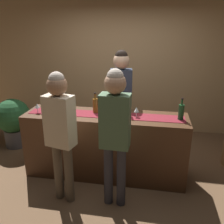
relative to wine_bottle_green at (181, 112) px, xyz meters
name	(u,v)px	position (x,y,z in m)	size (l,w,h in m)	color
ground_plane	(106,173)	(-1.03, 0.01, -1.07)	(10.00, 10.00, 0.00)	brown
back_wall	(123,61)	(-1.03, 1.91, 0.38)	(6.00, 0.12, 2.90)	tan
bar_counter	(105,145)	(-1.03, 0.01, -0.59)	(2.32, 0.60, 0.96)	#472B19
counter_runner_cloth	(105,115)	(-1.03, 0.01, -0.11)	(2.21, 0.28, 0.01)	maroon
wine_bottle_green	(181,112)	(0.00, 0.00, 0.00)	(0.07, 0.07, 0.30)	#194723
wine_bottle_clear	(127,107)	(-0.73, 0.05, 0.00)	(0.07, 0.07, 0.30)	#B2C6C1
wine_bottle_amber	(95,105)	(-1.19, 0.07, 0.00)	(0.07, 0.07, 0.30)	brown
wine_glass_near_customer	(105,109)	(-1.02, -0.04, -0.01)	(0.07, 0.07, 0.14)	silver
wine_glass_mid_counter	(37,106)	(-2.01, -0.08, -0.01)	(0.07, 0.07, 0.14)	silver
wine_glass_far_end	(137,110)	(-0.59, -0.01, -0.01)	(0.07, 0.07, 0.14)	silver
bartender	(121,93)	(-0.89, 0.59, 0.06)	(0.37, 0.25, 1.80)	#26262B
customer_sipping	(115,126)	(-0.79, -0.63, 0.00)	(0.35, 0.24, 1.73)	#33333D
customer_browsing	(60,126)	(-1.44, -0.66, -0.03)	(0.38, 0.27, 1.68)	brown
potted_plant_tall	(13,119)	(-2.88, 0.62, -0.54)	(0.62, 0.62, 0.91)	#4C4C51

